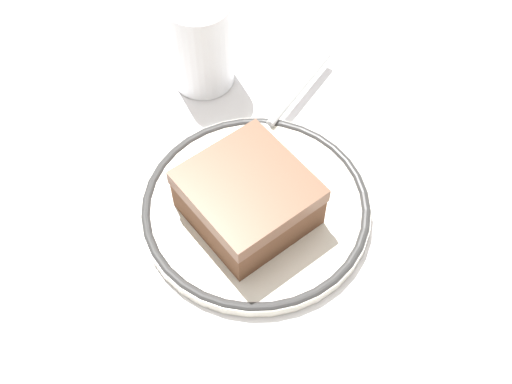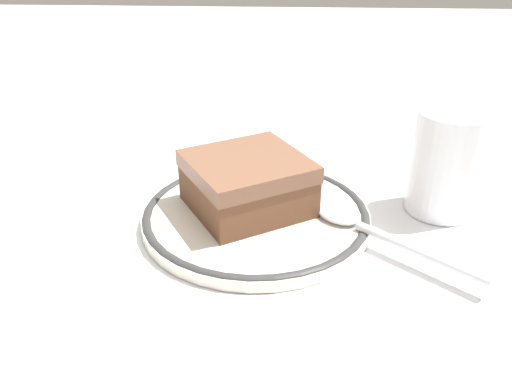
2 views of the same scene
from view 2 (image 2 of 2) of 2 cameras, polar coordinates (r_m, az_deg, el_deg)
ground_plane at (r=0.47m, az=1.19°, el=-3.96°), size 2.40×2.40×0.00m
placemat at (r=0.47m, az=1.19°, el=-3.88°), size 0.45×0.42×0.00m
plate at (r=0.47m, az=-0.00°, el=-2.54°), size 0.20×0.20×0.01m
cake_slice at (r=0.47m, az=-0.94°, el=0.96°), size 0.13×0.13×0.05m
spoon at (r=0.45m, az=12.24°, el=-4.08°), size 0.11×0.13×0.01m
cup at (r=0.51m, az=19.74°, el=2.32°), size 0.06×0.06×0.10m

